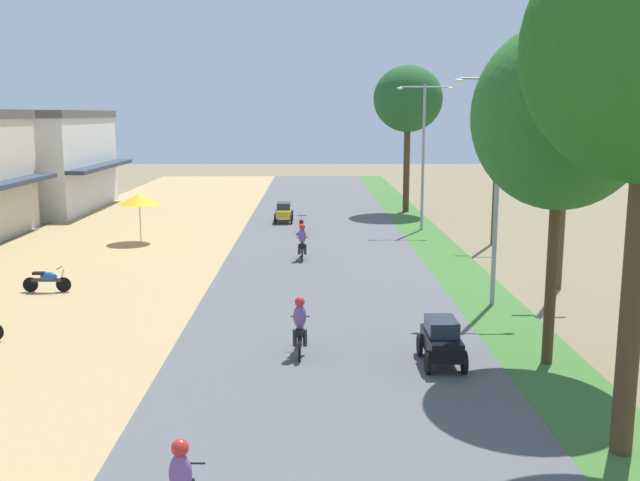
{
  "coord_description": "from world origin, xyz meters",
  "views": [
    {
      "loc": [
        -0.51,
        -6.82,
        6.65
      ],
      "look_at": [
        -0.2,
        21.87,
        1.56
      ],
      "focal_mm": 40.1,
      "sensor_mm": 36.0,
      "label": 1
    }
  ],
  "objects_px": {
    "car_sedan_yellow": "(284,211)",
    "vendor_umbrella": "(139,199)",
    "median_tree_second": "(561,117)",
    "streetlamp_near": "(497,175)",
    "streetlamp_mid": "(423,148)",
    "median_tree_third": "(408,99)",
    "utility_pole_near": "(496,161)",
    "utility_pole_far": "(566,166)",
    "car_hatchback_black": "(441,340)",
    "motorbike_ahead_fifth": "(301,224)",
    "parked_motorbike_third": "(47,279)",
    "motorbike_ahead_third": "(300,327)",
    "motorbike_ahead_fourth": "(302,243)"
  },
  "relations": [
    {
      "from": "median_tree_third",
      "to": "motorbike_ahead_third",
      "type": "height_order",
      "value": "median_tree_third"
    },
    {
      "from": "utility_pole_near",
      "to": "median_tree_third",
      "type": "bearing_deg",
      "value": 103.66
    },
    {
      "from": "median_tree_third",
      "to": "streetlamp_near",
      "type": "xyz_separation_m",
      "value": [
        -0.09,
        -24.23,
        -3.01
      ]
    },
    {
      "from": "median_tree_third",
      "to": "utility_pole_near",
      "type": "bearing_deg",
      "value": -76.34
    },
    {
      "from": "streetlamp_near",
      "to": "motorbike_ahead_fourth",
      "type": "height_order",
      "value": "streetlamp_near"
    },
    {
      "from": "median_tree_third",
      "to": "motorbike_ahead_third",
      "type": "distance_m",
      "value": 30.99
    },
    {
      "from": "median_tree_third",
      "to": "motorbike_ahead_fourth",
      "type": "bearing_deg",
      "value": -112.77
    },
    {
      "from": "vendor_umbrella",
      "to": "streetlamp_mid",
      "type": "distance_m",
      "value": 15.94
    },
    {
      "from": "utility_pole_near",
      "to": "motorbike_ahead_third",
      "type": "distance_m",
      "value": 20.19
    },
    {
      "from": "vendor_umbrella",
      "to": "utility_pole_far",
      "type": "xyz_separation_m",
      "value": [
        18.44,
        -10.23,
        2.44
      ]
    },
    {
      "from": "vendor_umbrella",
      "to": "streetlamp_near",
      "type": "distance_m",
      "value": 19.95
    },
    {
      "from": "parked_motorbike_third",
      "to": "motorbike_ahead_third",
      "type": "relative_size",
      "value": 1.0
    },
    {
      "from": "streetlamp_mid",
      "to": "utility_pole_far",
      "type": "xyz_separation_m",
      "value": [
        3.17,
        -14.07,
        -0.03
      ]
    },
    {
      "from": "parked_motorbike_third",
      "to": "utility_pole_far",
      "type": "height_order",
      "value": "utility_pole_far"
    },
    {
      "from": "streetlamp_mid",
      "to": "car_hatchback_black",
      "type": "bearing_deg",
      "value": -97.3
    },
    {
      "from": "streetlamp_near",
      "to": "motorbike_ahead_third",
      "type": "bearing_deg",
      "value": -141.73
    },
    {
      "from": "motorbike_ahead_third",
      "to": "motorbike_ahead_fifth",
      "type": "height_order",
      "value": "motorbike_ahead_third"
    },
    {
      "from": "parked_motorbike_third",
      "to": "utility_pole_far",
      "type": "relative_size",
      "value": 0.2
    },
    {
      "from": "vendor_umbrella",
      "to": "streetlamp_near",
      "type": "height_order",
      "value": "streetlamp_near"
    },
    {
      "from": "utility_pole_near",
      "to": "motorbike_ahead_fifth",
      "type": "xyz_separation_m",
      "value": [
        -9.96,
        3.11,
        -3.74
      ]
    },
    {
      "from": "motorbike_ahead_third",
      "to": "car_sedan_yellow",
      "type": "bearing_deg",
      "value": 93.27
    },
    {
      "from": "utility_pole_far",
      "to": "utility_pole_near",
      "type": "bearing_deg",
      "value": 90.76
    },
    {
      "from": "median_tree_second",
      "to": "utility_pole_far",
      "type": "relative_size",
      "value": 0.98
    },
    {
      "from": "motorbike_ahead_third",
      "to": "utility_pole_far",
      "type": "bearing_deg",
      "value": 37.87
    },
    {
      "from": "parked_motorbike_third",
      "to": "streetlamp_near",
      "type": "relative_size",
      "value": 0.23
    },
    {
      "from": "parked_motorbike_third",
      "to": "car_sedan_yellow",
      "type": "relative_size",
      "value": 0.8
    },
    {
      "from": "streetlamp_mid",
      "to": "motorbike_ahead_fourth",
      "type": "relative_size",
      "value": 4.58
    },
    {
      "from": "streetlamp_near",
      "to": "streetlamp_mid",
      "type": "xyz_separation_m",
      "value": [
        0.0,
        16.45,
        0.17
      ]
    },
    {
      "from": "streetlamp_near",
      "to": "streetlamp_mid",
      "type": "distance_m",
      "value": 16.45
    },
    {
      "from": "median_tree_second",
      "to": "car_sedan_yellow",
      "type": "distance_m",
      "value": 27.3
    },
    {
      "from": "median_tree_third",
      "to": "streetlamp_mid",
      "type": "height_order",
      "value": "median_tree_third"
    },
    {
      "from": "streetlamp_near",
      "to": "utility_pole_far",
      "type": "height_order",
      "value": "utility_pole_far"
    },
    {
      "from": "motorbike_ahead_third",
      "to": "motorbike_ahead_fourth",
      "type": "bearing_deg",
      "value": 90.5
    },
    {
      "from": "car_sedan_yellow",
      "to": "vendor_umbrella",
      "type": "bearing_deg",
      "value": -136.54
    },
    {
      "from": "utility_pole_near",
      "to": "utility_pole_far",
      "type": "xyz_separation_m",
      "value": [
        0.13,
        -9.73,
        0.43
      ]
    },
    {
      "from": "parked_motorbike_third",
      "to": "streetlamp_mid",
      "type": "xyz_separation_m",
      "value": [
        16.25,
        14.49,
        4.23
      ]
    },
    {
      "from": "streetlamp_near",
      "to": "motorbike_ahead_fifth",
      "type": "xyz_separation_m",
      "value": [
        -6.92,
        15.23,
        -4.03
      ]
    },
    {
      "from": "utility_pole_far",
      "to": "motorbike_ahead_fifth",
      "type": "xyz_separation_m",
      "value": [
        -10.09,
        12.84,
        -4.17
      ]
    },
    {
      "from": "utility_pole_far",
      "to": "motorbike_ahead_third",
      "type": "relative_size",
      "value": 5.06
    },
    {
      "from": "utility_pole_near",
      "to": "motorbike_ahead_fifth",
      "type": "relative_size",
      "value": 4.59
    },
    {
      "from": "vendor_umbrella",
      "to": "car_hatchback_black",
      "type": "bearing_deg",
      "value": -56.5
    },
    {
      "from": "car_sedan_yellow",
      "to": "motorbike_ahead_fifth",
      "type": "bearing_deg",
      "value": -74.78
    },
    {
      "from": "vendor_umbrella",
      "to": "median_tree_second",
      "type": "xyz_separation_m",
      "value": [
        15.26,
        -18.6,
        4.27
      ]
    },
    {
      "from": "median_tree_second",
      "to": "streetlamp_near",
      "type": "xyz_separation_m",
      "value": [
        0.01,
        5.98,
        -1.97
      ]
    },
    {
      "from": "vendor_umbrella",
      "to": "median_tree_third",
      "type": "bearing_deg",
      "value": 37.07
    },
    {
      "from": "car_sedan_yellow",
      "to": "motorbike_ahead_third",
      "type": "distance_m",
      "value": 24.74
    },
    {
      "from": "parked_motorbike_third",
      "to": "median_tree_second",
      "type": "height_order",
      "value": "median_tree_second"
    },
    {
      "from": "median_tree_second",
      "to": "streetlamp_near",
      "type": "height_order",
      "value": "median_tree_second"
    },
    {
      "from": "car_hatchback_black",
      "to": "streetlamp_mid",
      "type": "bearing_deg",
      "value": 82.7
    },
    {
      "from": "car_sedan_yellow",
      "to": "car_hatchback_black",
      "type": "bearing_deg",
      "value": -78.53
    }
  ]
}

